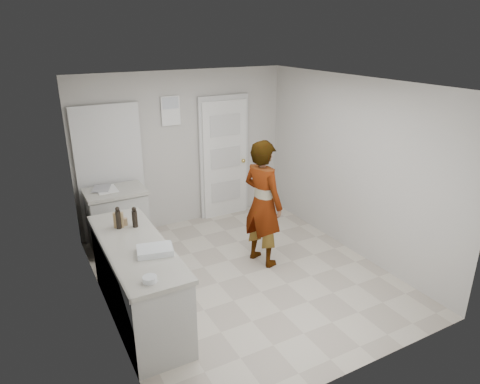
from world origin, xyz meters
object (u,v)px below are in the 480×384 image
oil_cruet_a (135,217)px  baking_dish (155,250)px  cake_mix_box (119,220)px  oil_cruet_b (118,218)px  spice_jar (125,222)px  egg_bowl (150,279)px  person (263,203)px

oil_cruet_a → baking_dish: size_ratio=0.61×
oil_cruet_a → baking_dish: 0.72m
cake_mix_box → oil_cruet_b: bearing=-79.2°
cake_mix_box → spice_jar: size_ratio=2.12×
spice_jar → baking_dish: (0.09, -0.82, -0.01)m
spice_jar → oil_cruet_b: size_ratio=0.32×
oil_cruet_b → spice_jar: bearing=33.8°
cake_mix_box → oil_cruet_b: size_ratio=0.67×
spice_jar → egg_bowl: (-0.11, -1.31, -0.02)m
oil_cruet_b → baking_dish: size_ratio=0.66×
spice_jar → egg_bowl: bearing=-95.0°
baking_dish → person: bearing=22.5°
person → oil_cruet_a: 1.74m
spice_jar → oil_cruet_a: (0.09, -0.10, 0.08)m
spice_jar → oil_cruet_b: 0.13m
person → spice_jar: (-1.82, 0.10, 0.09)m
spice_jar → oil_cruet_b: bearing=-146.2°
person → baking_dish: person is taller
person → spice_jar: 1.82m
person → egg_bowl: bearing=106.2°
cake_mix_box → egg_bowl: (-0.04, -1.28, -0.07)m
oil_cruet_a → oil_cruet_b: oil_cruet_b is taller
person → oil_cruet_b: (-1.90, 0.04, 0.18)m
spice_jar → oil_cruet_a: bearing=-48.9°
oil_cruet_b → baking_dish: (0.18, -0.76, -0.10)m
oil_cruet_a → person: bearing=0.1°
person → oil_cruet_b: person is taller
egg_bowl → baking_dish: bearing=67.1°
oil_cruet_a → oil_cruet_b: 0.18m
cake_mix_box → baking_dish: bearing=-55.2°
egg_bowl → person: bearing=31.9°
person → egg_bowl: (-1.93, -1.20, 0.07)m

